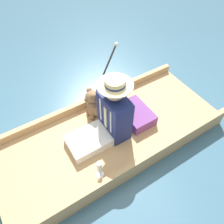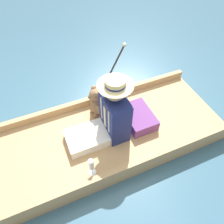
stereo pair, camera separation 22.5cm
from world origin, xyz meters
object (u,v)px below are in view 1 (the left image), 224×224
object	(u,v)px
teddy_bear	(92,104)
walking_cane	(104,73)
wine_glass	(99,168)
seated_person	(109,117)

from	to	relation	value
teddy_bear	walking_cane	distance (m)	0.38
wine_glass	walking_cane	distance (m)	1.05
seated_person	teddy_bear	distance (m)	0.35
teddy_bear	wine_glass	xyz separation A→B (m)	(-0.72, 0.32, -0.04)
walking_cane	teddy_bear	bearing A→B (deg)	116.25
wine_glass	teddy_bear	bearing A→B (deg)	-23.99
walking_cane	wine_glass	bearing A→B (deg)	146.31
wine_glass	seated_person	bearing A→B (deg)	-41.51
wine_glass	walking_cane	size ratio (longest dim) A/B	0.29
seated_person	wine_glass	bearing A→B (deg)	141.44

